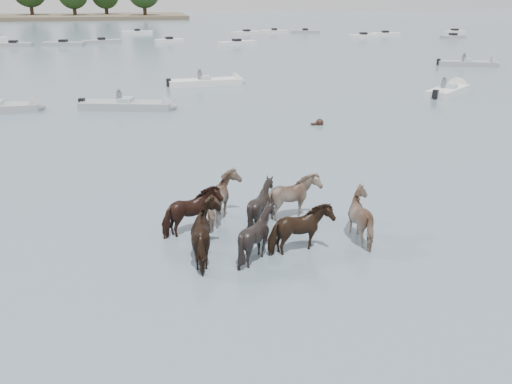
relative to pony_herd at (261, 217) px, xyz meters
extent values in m
plane|color=#4B5D6C|center=(0.73, -2.27, -0.68)|extent=(400.00, 400.00, 0.00)
imported|color=black|center=(-2.02, 0.75, -0.03)|extent=(2.06, 1.61, 1.58)
imported|color=#806557|center=(-0.85, 1.42, 0.03)|extent=(1.54, 1.77, 1.71)
imported|color=black|center=(0.18, 0.80, -0.01)|extent=(1.72, 1.60, 1.61)
imported|color=tan|center=(1.27, 1.17, 0.00)|extent=(2.13, 1.48, 1.64)
imported|color=black|center=(-1.68, -1.02, 0.03)|extent=(1.92, 2.07, 1.71)
imported|color=black|center=(-0.40, -1.25, -0.01)|extent=(1.57, 1.42, 1.61)
imported|color=black|center=(0.85, -1.18, -0.03)|extent=(2.02, 1.28, 1.58)
imported|color=#86705B|center=(3.09, -0.73, -0.02)|extent=(1.89, 2.00, 1.60)
sphere|color=black|center=(6.43, 13.36, -0.56)|extent=(0.44, 0.44, 0.44)
cube|color=black|center=(6.18, 13.36, -0.66)|extent=(0.50, 0.22, 0.18)
cone|color=gray|center=(-9.63, 20.90, -0.48)|extent=(1.01, 1.66, 1.60)
cube|color=gray|center=(-4.23, 20.02, -0.48)|extent=(5.99, 3.14, 0.55)
cone|color=gray|center=(-1.46, 19.22, -0.48)|extent=(1.31, 1.79, 1.60)
cube|color=#99ADB7|center=(-4.23, 20.02, -0.13)|extent=(1.08, 1.30, 0.35)
cube|color=black|center=(-7.01, 20.82, -0.33)|extent=(0.43, 0.43, 0.60)
cylinder|color=#595966|center=(-4.63, 20.02, 0.07)|extent=(0.36, 0.36, 0.70)
sphere|color=#595966|center=(-4.63, 20.02, 0.52)|extent=(0.24, 0.24, 0.24)
cube|color=silver|center=(1.80, 28.03, -0.48)|extent=(5.90, 2.00, 0.55)
cone|color=silver|center=(4.69, 28.23, -0.48)|extent=(1.01, 1.66, 1.60)
cube|color=#99ADB7|center=(1.80, 28.03, -0.13)|extent=(0.88, 1.17, 0.35)
cube|color=black|center=(-1.09, 27.83, -0.33)|extent=(0.37, 0.37, 0.60)
cylinder|color=#595966|center=(1.40, 28.03, 0.07)|extent=(0.36, 0.36, 0.70)
sphere|color=#595966|center=(1.40, 28.03, 0.52)|extent=(0.24, 0.24, 0.24)
cube|color=silver|center=(18.60, 20.27, -0.48)|extent=(4.76, 4.26, 0.55)
cone|color=silver|center=(20.48, 21.77, -0.48)|extent=(1.70, 1.81, 1.60)
cube|color=#99ADB7|center=(18.60, 20.27, -0.13)|extent=(1.32, 1.37, 0.35)
cube|color=black|center=(16.72, 18.76, -0.33)|extent=(0.49, 0.49, 0.60)
cylinder|color=#595966|center=(18.20, 20.27, 0.07)|extent=(0.36, 0.36, 0.70)
sphere|color=#595966|center=(18.20, 20.27, 0.52)|extent=(0.24, 0.24, 0.24)
cube|color=gray|center=(29.05, 33.98, -0.48)|extent=(5.68, 3.58, 0.55)
cone|color=gray|center=(31.59, 32.93, -0.48)|extent=(1.45, 1.82, 1.60)
cube|color=#99ADB7|center=(29.05, 33.98, -0.13)|extent=(1.17, 1.34, 0.35)
cube|color=black|center=(26.52, 35.04, -0.33)|extent=(0.46, 0.46, 0.60)
cylinder|color=#595966|center=(28.65, 33.98, 0.07)|extent=(0.36, 0.36, 0.70)
sphere|color=#595966|center=(28.65, 33.98, 0.52)|extent=(0.24, 0.24, 0.24)
cube|color=gray|center=(-19.78, 64.97, -0.46)|extent=(5.06, 1.96, 0.60)
cube|color=black|center=(-19.78, 64.97, -0.08)|extent=(1.09, 1.09, 0.50)
cube|color=gray|center=(-13.29, 64.84, -0.46)|extent=(6.07, 3.26, 0.60)
cube|color=black|center=(-13.29, 64.84, -0.08)|extent=(1.26, 1.26, 0.50)
cube|color=gray|center=(-8.34, 67.30, -0.46)|extent=(5.58, 2.71, 0.60)
cube|color=black|center=(-8.34, 67.30, -0.08)|extent=(1.20, 1.20, 0.50)
cube|color=silver|center=(-3.14, 85.20, -0.46)|extent=(5.42, 1.67, 0.60)
cube|color=black|center=(-3.14, 85.20, -0.08)|extent=(1.03, 1.03, 0.50)
cube|color=silver|center=(1.32, 66.38, -0.46)|extent=(4.26, 2.11, 0.60)
cube|color=black|center=(1.32, 66.38, -0.08)|extent=(1.14, 1.14, 0.50)
cube|color=silver|center=(10.38, 60.78, -0.46)|extent=(6.03, 3.72, 0.60)
cube|color=black|center=(10.38, 60.78, -0.08)|extent=(1.31, 1.31, 0.50)
cube|color=silver|center=(15.60, 79.69, -0.46)|extent=(5.68, 3.55, 0.60)
cube|color=black|center=(15.60, 79.69, -0.08)|extent=(1.31, 1.31, 0.50)
cube|color=silver|center=(21.14, 81.74, -0.46)|extent=(5.08, 2.83, 0.60)
cube|color=black|center=(21.14, 81.74, -0.08)|extent=(1.25, 1.25, 0.50)
cube|color=gray|center=(26.51, 80.21, -0.46)|extent=(5.43, 3.06, 0.60)
cube|color=black|center=(26.51, 80.21, -0.08)|extent=(1.26, 1.26, 0.50)
cube|color=silver|center=(32.78, 68.67, -0.46)|extent=(4.98, 1.67, 0.60)
cube|color=black|center=(32.78, 68.67, -0.08)|extent=(1.03, 1.03, 0.50)
cube|color=silver|center=(38.08, 71.75, -0.46)|extent=(5.22, 1.90, 0.60)
cube|color=black|center=(38.08, 71.75, -0.08)|extent=(1.08, 1.08, 0.50)
cube|color=gray|center=(46.15, 64.09, -0.46)|extent=(4.38, 2.40, 0.60)
cube|color=black|center=(46.15, 64.09, -0.08)|extent=(1.20, 1.20, 0.50)
cube|color=silver|center=(52.47, 73.79, -0.46)|extent=(4.44, 2.58, 0.60)
cube|color=black|center=(52.47, 73.79, -0.08)|extent=(1.23, 1.23, 0.50)
cylinder|color=#382619|center=(-31.38, 149.56, 1.41)|extent=(1.00, 1.00, 4.20)
cylinder|color=#382619|center=(-19.59, 145.63, 1.12)|extent=(1.00, 1.00, 3.61)
cylinder|color=#382619|center=(-11.27, 149.79, 1.04)|extent=(1.00, 1.00, 3.46)
cylinder|color=#382619|center=(-0.62, 140.77, 1.30)|extent=(1.00, 1.00, 3.96)
camera|label=1|loc=(-3.22, -13.98, 6.30)|focal=36.64mm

